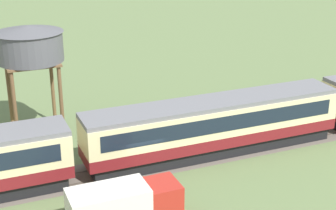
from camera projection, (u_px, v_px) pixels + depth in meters
ground_plane at (141, 171)px, 33.89m from camera, size 600.00×600.00×0.00m
passenger_train at (80, 147)px, 32.35m from camera, size 77.54×3.10×3.94m
railway_track at (118, 170)px, 34.00m from camera, size 140.34×3.60×0.04m
water_tower at (30, 45)px, 37.14m from camera, size 5.02×5.02×8.45m
delivery_truck_red at (123, 205)px, 27.77m from camera, size 6.15×2.16×2.35m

